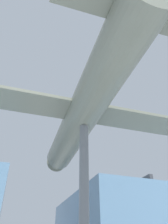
# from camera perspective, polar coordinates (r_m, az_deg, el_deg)

# --- Properties ---
(support_pylon_central) EXTENTS (0.46, 0.46, 7.50)m
(support_pylon_central) POSITION_cam_1_polar(r_m,az_deg,el_deg) (10.51, 0.00, -21.85)
(support_pylon_central) COLOR slate
(support_pylon_central) RESTS_ON ground_plane
(suspended_airplane) EXTENTS (18.55, 15.69, 3.01)m
(suspended_airplane) POSITION_cam_1_polar(r_m,az_deg,el_deg) (12.56, -0.29, -0.49)
(suspended_airplane) COLOR slate
(suspended_airplane) RESTS_ON support_pylon_central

